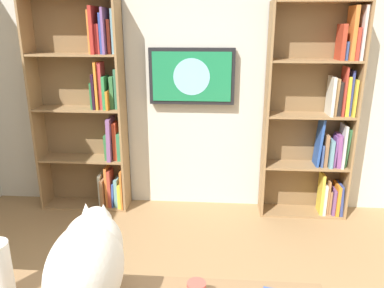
% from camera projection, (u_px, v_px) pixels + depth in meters
% --- Properties ---
extents(wall_back, '(4.52, 0.06, 2.70)m').
position_uv_depth(wall_back, '(193.00, 79.00, 3.75)').
color(wall_back, beige).
rests_on(wall_back, ground).
extents(bookshelf_left, '(0.85, 0.28, 2.07)m').
position_uv_depth(bookshelf_left, '(320.00, 119.00, 3.60)').
color(bookshelf_left, '#937047').
rests_on(bookshelf_left, ground).
extents(bookshelf_right, '(0.91, 0.28, 2.13)m').
position_uv_depth(bookshelf_right, '(92.00, 111.00, 3.75)').
color(bookshelf_right, '#937047').
rests_on(bookshelf_right, ground).
extents(wall_mounted_tv, '(0.84, 0.07, 0.55)m').
position_uv_depth(wall_mounted_tv, '(192.00, 76.00, 3.65)').
color(wall_mounted_tv, black).
extents(cat, '(0.29, 0.58, 0.40)m').
position_uv_depth(cat, '(88.00, 262.00, 1.49)').
color(cat, silver).
rests_on(cat, desk).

